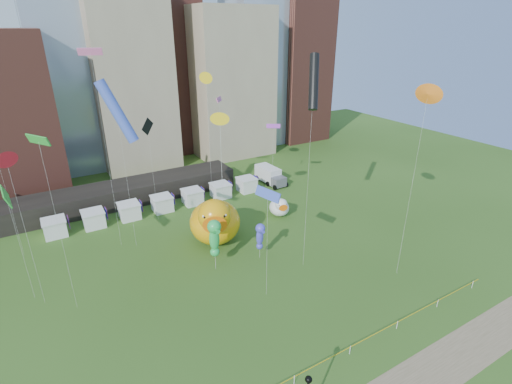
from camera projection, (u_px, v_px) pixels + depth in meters
ground at (294, 384)px, 30.96m from camera, size 160.00×160.00×0.00m
skyline at (115, 54)px, 71.49m from camera, size 101.00×23.00×68.00m
pavilion at (120, 194)px, 61.51m from camera, size 38.00×6.00×3.20m
vendor_tents at (162, 204)px, 59.34m from camera, size 33.24×2.80×2.40m
caution_tape at (294, 378)px, 30.69m from camera, size 50.00×0.06×0.90m
big_duck at (215, 220)px, 49.84m from camera, size 9.24×10.04×6.99m
small_duck at (280, 207)px, 57.62m from camera, size 3.89×4.44×3.13m
seahorse_green at (214, 235)px, 43.67m from camera, size 1.70×2.07×6.51m
seahorse_purple at (260, 234)px, 46.31m from camera, size 1.30×1.57×4.79m
box_truck at (270, 175)px, 69.68m from camera, size 3.03×6.85×2.86m
kite_0 at (6, 161)px, 33.73m from camera, size 1.31×0.88×16.38m
kite_1 at (219, 102)px, 48.88m from camera, size 1.46×1.65×18.10m
kite_2 at (314, 82)px, 37.82m from camera, size 2.60×3.11×24.06m
kite_3 at (38, 142)px, 32.37m from camera, size 1.75×2.49×18.06m
kite_4 at (220, 119)px, 45.61m from camera, size 1.37×1.10×17.06m
kite_5 at (268, 195)px, 36.54m from camera, size 1.12×3.09×12.23m
kite_6 at (428, 95)px, 36.48m from camera, size 0.44×1.93×21.45m
kite_7 at (273, 127)px, 58.39m from camera, size 1.94×1.45×12.70m
kite_9 at (90, 55)px, 40.94m from camera, size 2.50×1.24×24.28m
kite_10 at (148, 129)px, 51.56m from camera, size 2.02×1.35×15.20m
kite_11 at (6, 196)px, 36.02m from camera, size 0.86×3.93×12.39m
kite_12 at (206, 78)px, 53.45m from camera, size 0.85×1.59×20.54m
kite_13 at (117, 112)px, 43.31m from camera, size 4.18×3.50×21.13m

